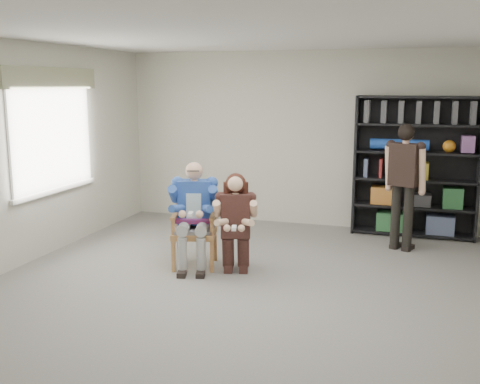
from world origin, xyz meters
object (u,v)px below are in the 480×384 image
(bookshelf, at_px, (415,167))
(standing_man, at_px, (403,188))
(kneeling_woman, at_px, (236,225))
(seated_man, at_px, (194,215))
(armchair, at_px, (195,227))

(bookshelf, xyz_separation_m, standing_man, (-0.14, -0.85, -0.18))
(kneeling_woman, xyz_separation_m, bookshelf, (2.01, 2.50, 0.44))
(standing_man, bearing_deg, bookshelf, 102.58)
(seated_man, relative_size, kneeling_woman, 1.09)
(bookshelf, bearing_deg, kneeling_woman, -128.81)
(seated_man, xyz_separation_m, kneeling_woman, (0.58, -0.12, -0.06))
(armchair, bearing_deg, bookshelf, 27.29)
(seated_man, height_order, standing_man, standing_man)
(seated_man, bearing_deg, bookshelf, 27.29)
(seated_man, bearing_deg, armchair, 0.00)
(armchair, relative_size, seated_man, 0.77)
(kneeling_woman, relative_size, bookshelf, 0.58)
(bookshelf, bearing_deg, seated_man, -137.43)
(seated_man, height_order, kneeling_woman, seated_man)
(seated_man, xyz_separation_m, standing_man, (2.45, 1.53, 0.20))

